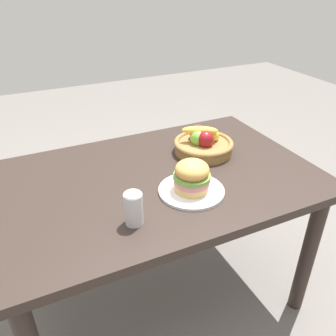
{
  "coord_description": "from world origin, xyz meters",
  "views": [
    {
      "loc": [
        -0.5,
        -1.18,
        1.54
      ],
      "look_at": [
        0.03,
        -0.05,
        0.81
      ],
      "focal_mm": 36.95,
      "sensor_mm": 36.0,
      "label": 1
    }
  ],
  "objects": [
    {
      "name": "ground_plane",
      "position": [
        0.0,
        0.0,
        0.0
      ],
      "size": [
        8.0,
        8.0,
        0.0
      ],
      "primitive_type": "plane",
      "color": "slate"
    },
    {
      "name": "dining_table",
      "position": [
        0.0,
        0.0,
        0.65
      ],
      "size": [
        1.4,
        0.9,
        0.75
      ],
      "color": "#2D231E",
      "rests_on": "ground_plane"
    },
    {
      "name": "plate",
      "position": [
        0.08,
        -0.17,
        0.76
      ],
      "size": [
        0.27,
        0.27,
        0.01
      ],
      "primitive_type": "cylinder",
      "color": "white",
      "rests_on": "dining_table"
    },
    {
      "name": "sandwich",
      "position": [
        0.08,
        -0.17,
        0.83
      ],
      "size": [
        0.15,
        0.15,
        0.13
      ],
      "color": "#DBAD60",
      "rests_on": "plate"
    },
    {
      "name": "soda_can",
      "position": [
        -0.2,
        -0.26,
        0.81
      ],
      "size": [
        0.07,
        0.07,
        0.13
      ],
      "color": "silver",
      "rests_on": "dining_table"
    },
    {
      "name": "fruit_basket",
      "position": [
        0.3,
        0.11,
        0.8
      ],
      "size": [
        0.29,
        0.29,
        0.14
      ],
      "color": "olive",
      "rests_on": "dining_table"
    }
  ]
}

